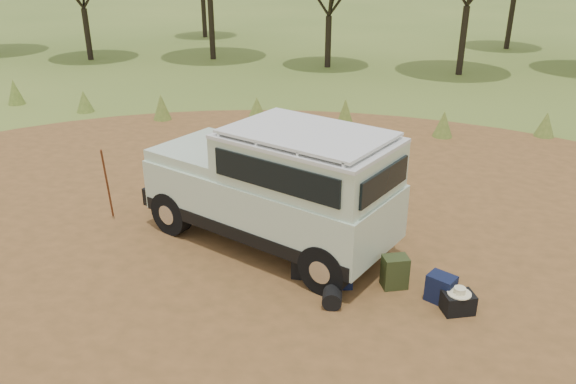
% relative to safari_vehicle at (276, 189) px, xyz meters
% --- Properties ---
extents(ground, '(140.00, 140.00, 0.00)m').
position_rel_safari_vehicle_xyz_m(ground, '(0.33, -0.88, -1.16)').
color(ground, '#526D26').
rests_on(ground, ground).
extents(dirt_clearing, '(23.00, 23.00, 0.01)m').
position_rel_safari_vehicle_xyz_m(dirt_clearing, '(0.33, -0.88, -1.15)').
color(dirt_clearing, brown).
rests_on(dirt_clearing, ground).
extents(grass_fringe, '(36.60, 1.60, 0.90)m').
position_rel_safari_vehicle_xyz_m(grass_fringe, '(0.44, 7.79, -0.75)').
color(grass_fringe, '#526D26').
rests_on(grass_fringe, ground).
extents(safari_vehicle, '(5.24, 3.72, 2.40)m').
position_rel_safari_vehicle_xyz_m(safari_vehicle, '(0.00, 0.00, 0.00)').
color(safari_vehicle, beige).
rests_on(safari_vehicle, ground).
extents(walking_staff, '(0.22, 0.44, 1.64)m').
position_rel_safari_vehicle_xyz_m(walking_staff, '(-3.61, 0.24, -0.34)').
color(walking_staff, '#602817').
rests_on(walking_staff, ground).
extents(backpack_black, '(0.39, 0.29, 0.52)m').
position_rel_safari_vehicle_xyz_m(backpack_black, '(0.73, -1.05, -0.90)').
color(backpack_black, black).
rests_on(backpack_black, ground).
extents(backpack_navy, '(0.43, 0.35, 0.49)m').
position_rel_safari_vehicle_xyz_m(backpack_navy, '(1.40, -1.22, -0.91)').
color(backpack_navy, '#111837').
rests_on(backpack_navy, ground).
extents(backpack_olive, '(0.49, 0.43, 0.57)m').
position_rel_safari_vehicle_xyz_m(backpack_olive, '(2.28, -1.03, -0.87)').
color(backpack_olive, '#303F1D').
rests_on(backpack_olive, ground).
extents(duffel_navy, '(0.52, 0.48, 0.47)m').
position_rel_safari_vehicle_xyz_m(duffel_navy, '(3.02, -1.29, -0.92)').
color(duffel_navy, '#111837').
rests_on(duffel_navy, ground).
extents(hard_case, '(0.57, 0.49, 0.34)m').
position_rel_safari_vehicle_xyz_m(hard_case, '(3.28, -1.54, -0.99)').
color(hard_case, black).
rests_on(hard_case, ground).
extents(stuff_sack, '(0.34, 0.34, 0.31)m').
position_rel_safari_vehicle_xyz_m(stuff_sack, '(1.34, -1.81, -1.00)').
color(stuff_sack, black).
rests_on(stuff_sack, ground).
extents(safari_hat, '(0.37, 0.37, 0.11)m').
position_rel_safari_vehicle_xyz_m(safari_hat, '(3.28, -1.54, -0.78)').
color(safari_hat, beige).
rests_on(safari_hat, hard_case).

